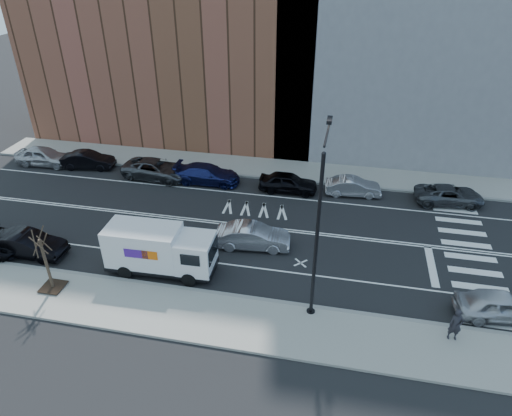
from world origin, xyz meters
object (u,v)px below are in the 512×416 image
at_px(driving_sedan, 253,236).
at_px(pedestrian, 456,325).
at_px(far_parked_a, 44,156).
at_px(near_parked_front, 501,306).
at_px(far_parked_b, 88,160).
at_px(fedex_van, 160,249).

height_order(driving_sedan, pedestrian, pedestrian).
bearing_deg(far_parked_a, pedestrian, -115.98).
bearing_deg(pedestrian, far_parked_a, 152.85).
bearing_deg(driving_sedan, near_parked_front, -110.46).
relative_size(far_parked_a, far_parked_b, 1.09).
xyz_separation_m(far_parked_a, pedestrian, (30.60, -13.68, 0.22)).
relative_size(fedex_van, far_parked_b, 1.46).
bearing_deg(driving_sedan, far_parked_a, 61.98).
relative_size(far_parked_a, near_parked_front, 1.05).
height_order(far_parked_b, near_parked_front, near_parked_front).
height_order(fedex_van, far_parked_b, fedex_van).
xyz_separation_m(fedex_van, pedestrian, (15.60, -2.25, -0.47)).
distance_m(driving_sedan, pedestrian, 12.30).
bearing_deg(near_parked_front, driving_sedan, 69.62).
distance_m(fedex_van, near_parked_front, 18.16).
bearing_deg(far_parked_a, fedex_van, -129.19).
height_order(near_parked_front, pedestrian, pedestrian).
relative_size(fedex_van, near_parked_front, 1.40).
bearing_deg(fedex_van, driving_sedan, 34.49).
bearing_deg(driving_sedan, pedestrian, -123.07).
bearing_deg(pedestrian, fedex_van, 168.72).
bearing_deg(pedestrian, driving_sedan, 149.65).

